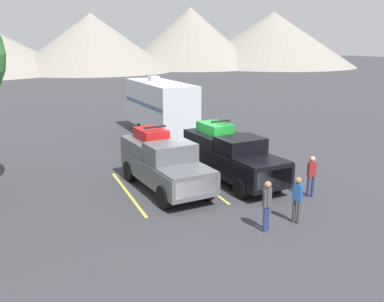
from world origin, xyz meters
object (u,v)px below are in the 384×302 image
Objects in this scene: person_a at (297,197)px; pickup_truck_a at (163,162)px; pickup_truck_b at (230,155)px; person_b at (311,173)px; camper_trailer_a at (160,105)px; person_c at (267,203)px.

pickup_truck_a is at bearing 121.17° from person_a.
pickup_truck_b reaches higher than person_b.
camper_trailer_a is (0.01, 9.87, 0.83)m from pickup_truck_b.
person_b is at bearing 42.66° from person_a.
camper_trailer_a is 4.86× the size of person_c.
camper_trailer_a is 13.18m from person_b.
pickup_truck_a is 10.34m from camper_trailer_a.
person_b is (5.12, -3.18, -0.20)m from pickup_truck_a.
person_c is (-1.37, -15.03, -1.00)m from camper_trailer_a.
person_b is at bearing -31.83° from pickup_truck_a.
camper_trailer_a is at bearing 72.24° from pickup_truck_a.
person_b is (2.05, 1.89, 0.02)m from person_a.
pickup_truck_b is 3.44× the size of person_c.
camper_trailer_a is 14.92m from person_a.
pickup_truck_a is at bearing 108.83° from person_c.
pickup_truck_a is 3.23× the size of person_c.
pickup_truck_a is 0.66× the size of camper_trailer_a.
pickup_truck_b reaches higher than pickup_truck_a.
pickup_truck_a is 3.37× the size of person_a.
pickup_truck_a is 6.03m from person_b.
person_a is (-0.08, -14.88, -1.04)m from camper_trailer_a.
person_a is 1.30m from person_c.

